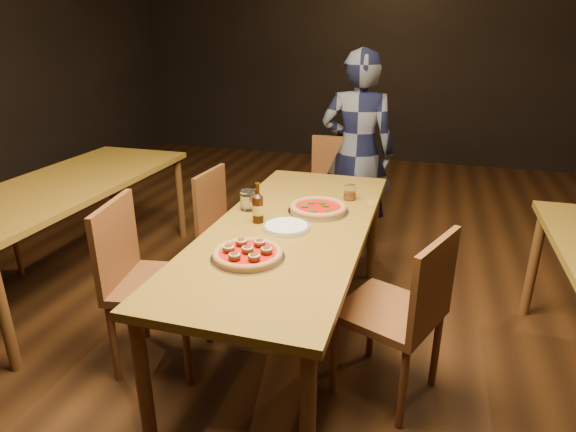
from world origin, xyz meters
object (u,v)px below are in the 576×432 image
(amber_glass, at_px, (350,192))
(chair_main_sw, at_px, (237,230))
(chair_main_e, at_px, (389,310))
(water_glass, at_px, (248,200))
(table_main, at_px, (291,237))
(pizza_meatball, at_px, (248,254))
(table_left, at_px, (65,192))
(diner, at_px, (357,153))
(beer_bottle, at_px, (258,209))
(pizza_margherita, at_px, (318,208))
(chair_main_nw, at_px, (159,283))
(chair_end, at_px, (334,197))
(plate_stack, at_px, (286,227))

(amber_glass, bearing_deg, chair_main_sw, 176.65)
(chair_main_e, height_order, water_glass, chair_main_e)
(table_main, bearing_deg, pizza_meatball, -99.76)
(chair_main_sw, relative_size, amber_glass, 9.50)
(table_left, height_order, pizza_meatball, pizza_meatball)
(diner, bearing_deg, beer_bottle, 74.79)
(pizza_margherita, distance_m, water_glass, 0.40)
(beer_bottle, bearing_deg, chair_main_nw, -144.27)
(beer_bottle, relative_size, amber_glass, 2.34)
(chair_main_nw, xyz_separation_m, amber_glass, (0.85, 0.83, 0.32))
(chair_main_e, distance_m, diner, 1.79)
(chair_main_nw, bearing_deg, water_glass, -43.68)
(chair_main_nw, xyz_separation_m, chair_main_sw, (0.08, 0.87, -0.04))
(table_main, xyz_separation_m, table_left, (-1.70, 0.30, 0.00))
(chair_main_sw, relative_size, diner, 0.55)
(beer_bottle, bearing_deg, pizza_margherita, 42.07)
(table_left, bearing_deg, amber_glass, 5.90)
(chair_main_sw, xyz_separation_m, pizza_meatball, (0.47, -0.98, 0.33))
(chair_main_nw, distance_m, pizza_meatball, 0.63)
(chair_main_nw, relative_size, pizza_margherita, 2.77)
(chair_main_nw, bearing_deg, table_left, 49.51)
(pizza_margherita, relative_size, amber_glass, 3.75)
(chair_end, bearing_deg, pizza_meatball, -93.33)
(chair_main_nw, xyz_separation_m, pizza_meatball, (0.55, -0.11, 0.29))
(chair_main_e, bearing_deg, water_glass, -91.84)
(table_main, distance_m, pizza_margherita, 0.27)
(chair_main_sw, bearing_deg, pizza_meatball, -151.12)
(table_left, xyz_separation_m, pizza_meatball, (1.62, -0.74, 0.09))
(table_main, xyz_separation_m, plate_stack, (-0.01, -0.06, 0.08))
(table_main, distance_m, water_glass, 0.36)
(water_glass, bearing_deg, diner, 72.32)
(table_main, height_order, diner, diner)
(chair_main_sw, bearing_deg, amber_glass, -89.99)
(beer_bottle, relative_size, diner, 0.13)
(chair_main_sw, height_order, amber_glass, chair_main_sw)
(amber_glass, bearing_deg, water_glass, -147.17)
(amber_glass, distance_m, diner, 0.98)
(water_glass, height_order, amber_glass, water_glass)
(plate_stack, bearing_deg, diner, 85.32)
(pizza_meatball, bearing_deg, pizza_margherita, 75.88)
(table_main, distance_m, chair_main_sw, 0.81)
(water_glass, relative_size, amber_glass, 1.23)
(table_left, xyz_separation_m, diner, (1.82, 1.18, 0.12))
(beer_bottle, distance_m, water_glass, 0.21)
(table_left, distance_m, chair_main_e, 2.33)
(table_main, distance_m, pizza_meatball, 0.45)
(chair_main_e, height_order, plate_stack, chair_main_e)
(diner, bearing_deg, pizza_meatball, 80.35)
(pizza_meatball, xyz_separation_m, water_glass, (-0.22, 0.60, 0.03))
(pizza_margherita, relative_size, water_glass, 3.06)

